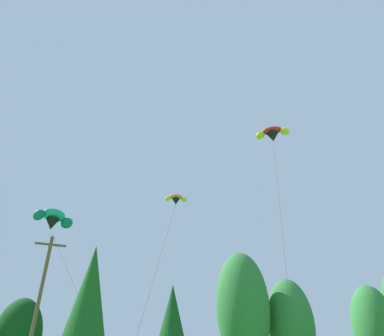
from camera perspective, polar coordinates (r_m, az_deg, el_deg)
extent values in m
cone|color=#19561E|center=(38.57, -16.28, -19.51)|extent=(4.78, 4.78, 10.69)
cone|color=#144719|center=(37.61, -3.27, -24.08)|extent=(3.93, 3.93, 7.84)
ellipsoid|color=#2D7033|center=(42.44, 8.17, -21.14)|extent=(5.90, 5.90, 11.92)
ellipsoid|color=#2D7033|center=(45.02, 15.66, -23.02)|extent=(5.19, 5.19, 9.85)
ellipsoid|color=#2D7033|center=(52.07, 27.39, -21.82)|extent=(5.21, 5.21, 9.91)
cylinder|color=brown|center=(27.88, -23.99, -21.28)|extent=(0.26, 0.26, 11.45)
cube|color=brown|center=(28.97, -21.82, -11.39)|extent=(2.20, 0.14, 0.14)
ellipsoid|color=teal|center=(32.44, -21.35, -7.12)|extent=(2.37, 2.08, 1.18)
ellipsoid|color=#0F666B|center=(32.77, -19.55, -8.37)|extent=(1.40, 1.42, 1.31)
ellipsoid|color=#0F666B|center=(31.89, -23.43, -6.96)|extent=(1.25, 1.47, 1.31)
cone|color=black|center=(32.28, -21.71, -8.41)|extent=(1.48, 1.48, 0.95)
cylinder|color=black|center=(25.60, -18.27, -18.07)|extent=(5.20, 10.30, 11.32)
ellipsoid|color=red|center=(37.76, 12.77, 5.88)|extent=(2.28, 2.10, 0.79)
ellipsoid|color=yellow|center=(37.56, 14.73, 5.73)|extent=(1.39, 1.29, 1.01)
ellipsoid|color=yellow|center=(37.59, 10.94, 5.16)|extent=(1.37, 1.38, 1.01)
cone|color=black|center=(37.40, 12.92, 4.84)|extent=(1.57, 1.57, 0.96)
cylinder|color=black|center=(27.15, 14.18, -8.00)|extent=(6.85, 8.68, 21.49)
ellipsoid|color=orange|center=(32.74, -2.59, -4.69)|extent=(1.31, 0.94, 0.52)
ellipsoid|color=yellow|center=(32.70, -1.30, -5.09)|extent=(0.70, 0.69, 0.64)
ellipsoid|color=yellow|center=(32.60, -3.91, -4.94)|extent=(0.77, 0.71, 0.64)
cone|color=black|center=(32.59, -2.62, -5.46)|extent=(0.80, 0.80, 0.57)
cylinder|color=black|center=(25.65, -5.74, -15.96)|extent=(5.06, 8.24, 14.31)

